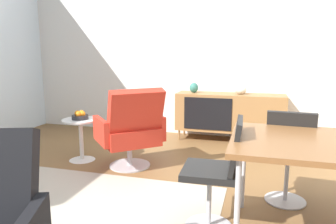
% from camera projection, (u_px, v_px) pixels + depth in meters
% --- Properties ---
extents(ground_plane, '(8.32, 8.32, 0.00)m').
position_uv_depth(ground_plane, '(167.00, 206.00, 2.75)').
color(ground_plane, brown).
extents(wall_back, '(6.80, 0.12, 2.80)m').
position_uv_depth(wall_back, '(213.00, 48.00, 4.95)').
color(wall_back, white).
rests_on(wall_back, ground_plane).
extents(sideboard, '(1.60, 0.45, 0.72)m').
position_uv_depth(sideboard, '(229.00, 112.00, 4.76)').
color(sideboard, olive).
rests_on(sideboard, ground_plane).
extents(vase_cobalt, '(0.13, 0.13, 0.15)m').
position_uv_depth(vase_cobalt, '(194.00, 88.00, 4.84)').
color(vase_cobalt, '#337266').
rests_on(vase_cobalt, sideboard).
extents(vase_sculptural_dark, '(0.17, 0.17, 0.13)m').
position_uv_depth(vase_sculptural_dark, '(241.00, 90.00, 4.65)').
color(vase_sculptural_dark, beige).
rests_on(vase_sculptural_dark, sideboard).
extents(dining_chair_back_left, '(0.42, 0.45, 0.86)m').
position_uv_depth(dining_chair_back_left, '(289.00, 153.00, 2.71)').
color(dining_chair_back_left, black).
rests_on(dining_chair_back_left, ground_plane).
extents(dining_chair_near_window, '(0.44, 0.42, 0.86)m').
position_uv_depth(dining_chair_near_window, '(218.00, 169.00, 2.33)').
color(dining_chair_near_window, black).
rests_on(dining_chair_near_window, ground_plane).
extents(lounge_chair_red, '(0.91, 0.91, 0.95)m').
position_uv_depth(lounge_chair_red, '(131.00, 129.00, 3.60)').
color(lounge_chair_red, red).
rests_on(lounge_chair_red, ground_plane).
extents(side_table_round, '(0.44, 0.44, 0.52)m').
position_uv_depth(side_table_round, '(81.00, 135.00, 3.90)').
color(side_table_round, white).
rests_on(side_table_round, ground_plane).
extents(fruit_bowl, '(0.20, 0.20, 0.11)m').
position_uv_depth(fruit_bowl, '(80.00, 116.00, 3.86)').
color(fruit_bowl, '#262628').
rests_on(fruit_bowl, side_table_round).
extents(area_rug, '(2.20, 1.70, 0.01)m').
position_uv_depth(area_rug, '(83.00, 214.00, 2.61)').
color(area_rug, '#B7AD99').
rests_on(area_rug, ground_plane).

